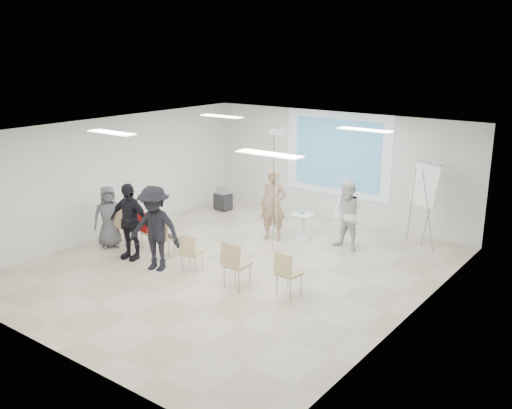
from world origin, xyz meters
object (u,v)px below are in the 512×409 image
Objects in this scene: audience_outer at (109,213)px; flipchart_easel at (425,185)px; chair_center at (190,250)px; chair_right_inner at (234,262)px; chair_right_far at (287,271)px; chair_far_left at (121,223)px; player_left at (273,200)px; laptop at (172,236)px; chair_left_inner at (168,235)px; pedestal_table at (302,225)px; chair_left_mid at (148,230)px; player_right at (348,212)px; av_cart at (223,199)px; audience_left at (129,216)px; audience_mid at (154,223)px.

audience_outer is 7.54m from flipchart_easel.
audience_outer reaches higher than chair_center.
chair_right_inner reaches higher than chair_right_far.
chair_far_left is 3.83m from chair_right_inner.
player_left reaches higher than laptop.
chair_far_left is 1.44m from chair_left_inner.
pedestal_table is 3.81m from chair_left_mid.
player_right is 2.72× the size of av_cart.
chair_left_mid is 0.48× the size of audience_outer.
chair_far_left is (-2.67, -2.59, -0.44)m from player_left.
flipchart_easel is at bearing 24.39° from pedestal_table.
chair_center is 1.30m from chair_right_inner.
chair_left_mid is at bearing 167.59° from chair_right_inner.
pedestal_table is at bearing 46.47° from audience_left.
chair_right_far is 1.30× the size of av_cart.
player_right is at bearing 45.91° from chair_center.
audience_outer is at bearing 175.84° from chair_right_inner.
audience_outer is at bearing -172.25° from chair_right_far.
laptop is 1.09m from audience_left.
laptop is 1.09m from audience_mid.
audience_left is (-1.67, -0.20, 0.52)m from chair_center.
pedestal_table is 4.75m from audience_outer.
flipchart_easel is at bearing 5.60° from player_left.
player_left reaches higher than chair_left_mid.
player_left is at bearing -140.50° from pedestal_table.
audience_mid is 1.26× the size of audience_outer.
laptop is at bearing 40.27° from audience_left.
player_right reaches higher than chair_left_mid.
audience_mid reaches higher than player_right.
player_left reaches higher than av_cart.
chair_far_left is 1.96m from audience_mid.
audience_left is at bearing -37.35° from chair_far_left.
chair_left_inner is at bearing 8.11° from chair_left_mid.
laptop is 0.16× the size of audience_left.
laptop is 3.91m from av_cart.
audience_mid is 4.88m from av_cart.
chair_center is (-0.73, -3.32, 0.13)m from pedestal_table.
chair_center is at bearing 173.48° from chair_right_inner.
chair_right_inner is 5.13m from flipchart_easel.
chair_far_left is 0.39m from audience_outer.
flipchart_easel reaches higher than audience_outer.
player_right is at bearing -114.24° from flipchart_easel.
player_left is 2.25× the size of chair_right_far.
player_left is 1.00× the size of audience_left.
pedestal_table is 0.76× the size of chair_left_inner.
laptop is at bearing -113.62° from flipchart_easel.
chair_right_far is 4.51m from flipchart_easel.
player_right is 4.67m from av_cart.
audience_outer is at bearing -143.70° from chair_left_mid.
av_cart is at bearing 146.95° from chair_right_far.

